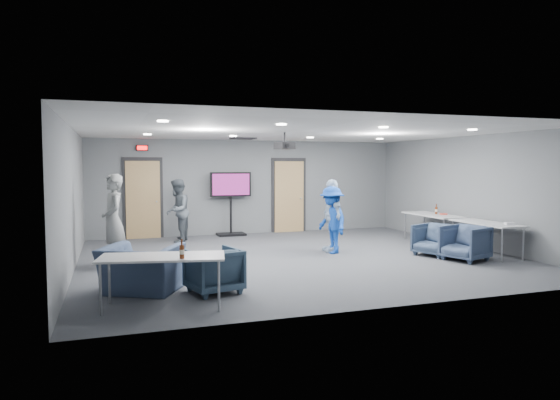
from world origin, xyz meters
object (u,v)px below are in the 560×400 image
object	(u,v)px
person_a	(113,221)
person_d	(332,220)
chair_front_a	(214,270)
tv_stand	(231,200)
chair_right_c	(465,243)
bottle_front	(182,251)
bottle_right	(436,210)
person_b	(177,211)
chair_front_b	(141,269)
person_c	(332,216)
table_right_b	(486,225)
table_right_a	(434,216)
projector	(285,146)
chair_right_b	(434,240)
table_front_left	(162,259)

from	to	relation	value
person_a	person_d	distance (m)	4.67
chair_front_a	tv_stand	world-z (taller)	tv_stand
chair_right_c	bottle_front	bearing A→B (deg)	-92.02
person_a	bottle_right	size ratio (longest dim) A/B	6.89
person_b	chair_front_b	distance (m)	5.16
person_c	tv_stand	size ratio (longest dim) A/B	0.93
person_a	chair_front_b	distance (m)	2.27
person_a	tv_stand	distance (m)	4.78
chair_front_a	person_b	bearing A→B (deg)	-105.37
person_b	person_d	world-z (taller)	person_b
person_b	chair_right_c	distance (m)	7.00
table_right_b	tv_stand	world-z (taller)	tv_stand
tv_stand	person_a	bearing A→B (deg)	-131.50
person_d	table_right_b	xyz separation A→B (m)	(3.11, -1.33, -0.07)
table_right_a	table_right_b	xyz separation A→B (m)	(0.00, -1.90, -0.00)
chair_front_b	projector	size ratio (longest dim) A/B	2.54
bottle_right	person_c	bearing A→B (deg)	-172.38
table_right_a	chair_right_c	bearing A→B (deg)	159.38
bottle_right	person_b	bearing A→B (deg)	160.88
person_c	person_a	bearing A→B (deg)	-80.84
chair_right_c	bottle_right	size ratio (longest dim) A/B	3.08
person_c	chair_right_b	bearing A→B (deg)	64.96
bottle_front	chair_right_b	bearing A→B (deg)	23.20
chair_right_b	person_c	bearing A→B (deg)	-144.61
person_a	table_right_a	world-z (taller)	person_a
person_b	table_right_b	world-z (taller)	person_b
chair_front_a	chair_front_b	bearing A→B (deg)	-34.74
person_b	bottle_front	bearing A→B (deg)	12.08
person_b	chair_right_c	size ratio (longest dim) A/B	2.01
chair_front_a	table_right_a	bearing A→B (deg)	-167.49
bottle_right	chair_front_b	bearing A→B (deg)	-159.42
chair_front_b	chair_right_c	bearing A→B (deg)	-147.66
person_d	projector	bearing A→B (deg)	-92.40
person_c	chair_front_b	world-z (taller)	person_c
chair_front_b	table_front_left	distance (m)	1.07
person_a	bottle_front	bearing A→B (deg)	3.00
bottle_front	tv_stand	size ratio (longest dim) A/B	0.15
table_front_left	projector	world-z (taller)	projector
person_d	bottle_right	size ratio (longest dim) A/B	5.73
chair_right_c	chair_right_b	bearing A→B (deg)	-178.97
person_d	table_right_a	xyz separation A→B (m)	(3.11, 0.57, -0.07)
chair_front_a	table_right_a	xyz separation A→B (m)	(6.32, 3.17, 0.33)
chair_front_b	projector	xyz separation A→B (m)	(3.12, 2.14, 2.04)
chair_front_b	person_a	bearing A→B (deg)	-51.72
chair_front_a	table_front_left	bearing A→B (deg)	21.51
bottle_front	tv_stand	xyz separation A→B (m)	(2.30, 7.03, 0.19)
person_a	chair_right_c	xyz separation A→B (m)	(6.93, -1.66, -0.54)
chair_right_b	chair_front_b	distance (m)	6.40
person_d	chair_front_a	size ratio (longest dim) A/B	1.96
chair_right_c	tv_stand	xyz separation A→B (m)	(-3.77, 5.24, 0.65)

